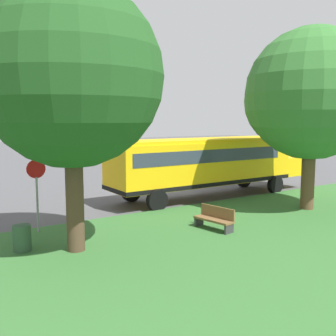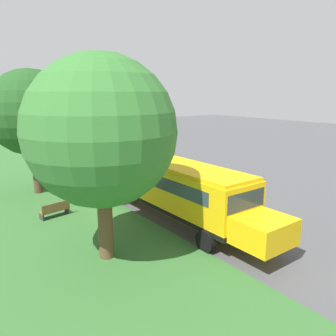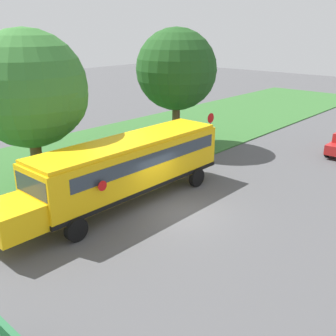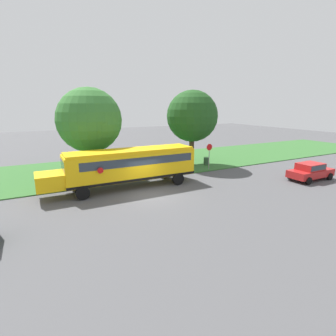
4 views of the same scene
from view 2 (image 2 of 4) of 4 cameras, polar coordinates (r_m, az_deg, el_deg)
The scene contains 10 objects.
ground_plane at distance 20.39m, azimuth 5.57°, elevation -6.35°, with size 120.00×120.00×0.00m, color #4C4C4F.
grass_verge at distance 15.99m, azimuth -22.90°, elevation -12.85°, with size 12.00×80.00×0.08m, color #33662D.
school_bus at distance 17.56m, azimuth 0.97°, elevation -2.91°, with size 2.84×12.42×3.16m.
car_red_nearest at distance 33.29m, azimuth -7.63°, elevation 2.75°, with size 2.02×4.40×1.56m.
car_white_middle at distance 40.56m, azimuth -13.27°, elevation 4.35°, with size 2.02×4.40×1.56m.
oak_tree_beside_bus at distance 12.99m, azimuth -10.97°, elevation 5.98°, with size 5.87×5.87×8.23m.
oak_tree_roadside_mid at distance 23.31m, azimuth -22.83°, elevation 9.10°, with size 5.57×5.57×8.25m.
stop_sign at distance 24.88m, azimuth -16.08°, elevation 0.89°, with size 0.08×0.68×2.74m.
park_bench at distance 19.06m, azimuth -19.09°, elevation -6.92°, with size 1.66×0.74×0.92m.
trash_bin at distance 25.55m, azimuth -20.58°, elevation -2.09°, with size 0.56×0.56×0.90m, color #2D4C33.
Camera 2 is at (-12.98, -14.21, 6.74)m, focal length 35.00 mm.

